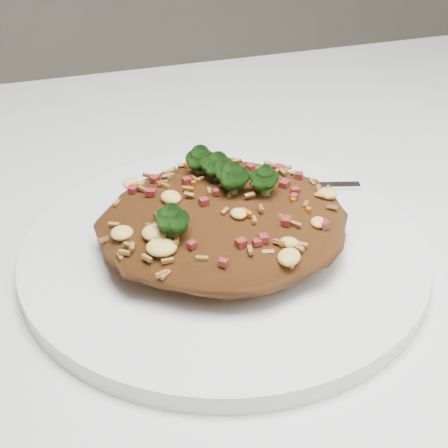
{
  "coord_description": "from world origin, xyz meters",
  "views": [
    {
      "loc": [
        -0.03,
        -0.37,
        1.02
      ],
      "look_at": [
        0.08,
        -0.02,
        0.78
      ],
      "focal_mm": 50.0,
      "sensor_mm": 36.0,
      "label": 1
    }
  ],
  "objects_px": {
    "plate": "(224,249)",
    "fork": "(271,186)",
    "fried_rice": "(224,211)",
    "dining_table": "(120,356)"
  },
  "relations": [
    {
      "from": "plate",
      "to": "fork",
      "type": "relative_size",
      "value": 1.81
    },
    {
      "from": "fried_rice",
      "to": "fork",
      "type": "distance_m",
      "value": 0.09
    },
    {
      "from": "dining_table",
      "to": "plate",
      "type": "distance_m",
      "value": 0.13
    },
    {
      "from": "plate",
      "to": "fork",
      "type": "height_order",
      "value": "fork"
    },
    {
      "from": "plate",
      "to": "fried_rice",
      "type": "xyz_separation_m",
      "value": [
        -0.0,
        0.0,
        0.03
      ]
    },
    {
      "from": "fork",
      "to": "plate",
      "type": "bearing_deg",
      "value": -118.78
    },
    {
      "from": "plate",
      "to": "fried_rice",
      "type": "height_order",
      "value": "fried_rice"
    },
    {
      "from": "fried_rice",
      "to": "fork",
      "type": "bearing_deg",
      "value": 44.39
    },
    {
      "from": "dining_table",
      "to": "fork",
      "type": "xyz_separation_m",
      "value": [
        0.14,
        0.04,
        0.11
      ]
    },
    {
      "from": "fork",
      "to": "fried_rice",
      "type": "bearing_deg",
      "value": -118.97
    }
  ]
}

